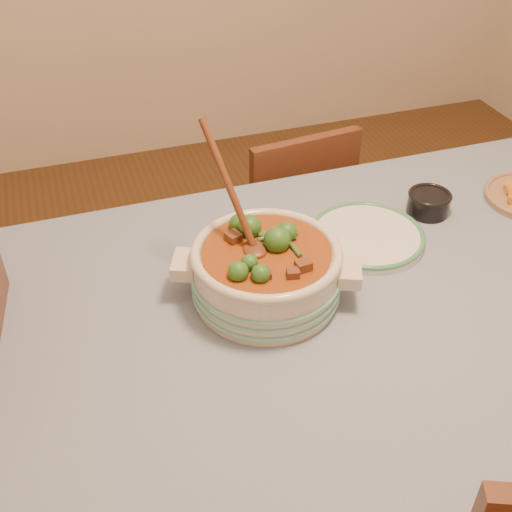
{
  "coord_description": "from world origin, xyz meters",
  "views": [
    {
      "loc": [
        -0.6,
        -0.95,
        1.7
      ],
      "look_at": [
        -0.25,
        0.08,
        0.87
      ],
      "focal_mm": 45.0,
      "sensor_mm": 36.0,
      "label": 1
    }
  ],
  "objects_px": {
    "dining_table": "(368,323)",
    "white_plate": "(367,236)",
    "chair_far": "(289,217)",
    "condiment_bowl": "(429,202)",
    "stew_casserole": "(266,268)"
  },
  "relations": [
    {
      "from": "stew_casserole",
      "to": "condiment_bowl",
      "type": "xyz_separation_m",
      "value": [
        0.52,
        0.18,
        -0.05
      ]
    },
    {
      "from": "stew_casserole",
      "to": "white_plate",
      "type": "bearing_deg",
      "value": 21.29
    },
    {
      "from": "white_plate",
      "to": "condiment_bowl",
      "type": "relative_size",
      "value": 3.09
    },
    {
      "from": "white_plate",
      "to": "chair_far",
      "type": "xyz_separation_m",
      "value": [
        0.03,
        0.58,
        -0.32
      ]
    },
    {
      "from": "dining_table",
      "to": "white_plate",
      "type": "distance_m",
      "value": 0.23
    },
    {
      "from": "stew_casserole",
      "to": "chair_far",
      "type": "xyz_separation_m",
      "value": [
        0.34,
        0.7,
        -0.39
      ]
    },
    {
      "from": "condiment_bowl",
      "to": "chair_far",
      "type": "distance_m",
      "value": 0.64
    },
    {
      "from": "condiment_bowl",
      "to": "chair_far",
      "type": "relative_size",
      "value": 0.15
    },
    {
      "from": "dining_table",
      "to": "chair_far",
      "type": "distance_m",
      "value": 0.8
    },
    {
      "from": "dining_table",
      "to": "chair_far",
      "type": "height_order",
      "value": "chair_far"
    },
    {
      "from": "white_plate",
      "to": "condiment_bowl",
      "type": "height_order",
      "value": "condiment_bowl"
    },
    {
      "from": "stew_casserole",
      "to": "condiment_bowl",
      "type": "bearing_deg",
      "value": 19.35
    },
    {
      "from": "dining_table",
      "to": "white_plate",
      "type": "relative_size",
      "value": 4.47
    },
    {
      "from": "condiment_bowl",
      "to": "stew_casserole",
      "type": "bearing_deg",
      "value": -160.65
    },
    {
      "from": "chair_far",
      "to": "condiment_bowl",
      "type": "bearing_deg",
      "value": 103.73
    }
  ]
}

